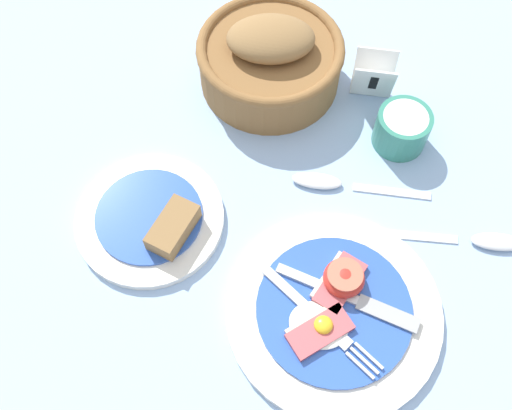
# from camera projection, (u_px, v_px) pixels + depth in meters

# --- Properties ---
(ground_plane) EXTENTS (3.00, 3.00, 0.00)m
(ground_plane) POSITION_uv_depth(u_px,v_px,m) (290.00, 301.00, 0.75)
(ground_plane) COLOR #93B2DB
(breakfast_plate) EXTENTS (0.27, 0.27, 0.04)m
(breakfast_plate) POSITION_uv_depth(u_px,v_px,m) (334.00, 310.00, 0.74)
(breakfast_plate) COLOR silver
(breakfast_plate) RESTS_ON ground_plane
(bread_plate) EXTENTS (0.20, 0.20, 0.04)m
(bread_plate) POSITION_uv_depth(u_px,v_px,m) (153.00, 219.00, 0.79)
(bread_plate) COLOR silver
(bread_plate) RESTS_ON ground_plane
(sugar_cup) EXTENTS (0.08, 0.08, 0.06)m
(sugar_cup) POSITION_uv_depth(u_px,v_px,m) (402.00, 128.00, 0.84)
(sugar_cup) COLOR #337F6B
(sugar_cup) RESTS_ON ground_plane
(bread_basket) EXTENTS (0.22, 0.22, 0.11)m
(bread_basket) POSITION_uv_depth(u_px,v_px,m) (270.00, 59.00, 0.88)
(bread_basket) COLOR brown
(bread_basket) RESTS_ON ground_plane
(number_card) EXTENTS (0.07, 0.05, 0.07)m
(number_card) POSITION_uv_depth(u_px,v_px,m) (374.00, 77.00, 0.87)
(number_card) COLOR white
(number_card) RESTS_ON ground_plane
(teaspoon_by_saucer) EXTENTS (0.19, 0.05, 0.01)m
(teaspoon_by_saucer) POSITION_uv_depth(u_px,v_px,m) (336.00, 183.00, 0.83)
(teaspoon_by_saucer) COLOR silver
(teaspoon_by_saucer) RESTS_ON ground_plane
(teaspoon_near_cup) EXTENTS (0.19, 0.06, 0.01)m
(teaspoon_near_cup) POSITION_uv_depth(u_px,v_px,m) (476.00, 240.00, 0.79)
(teaspoon_near_cup) COLOR silver
(teaspoon_near_cup) RESTS_ON ground_plane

